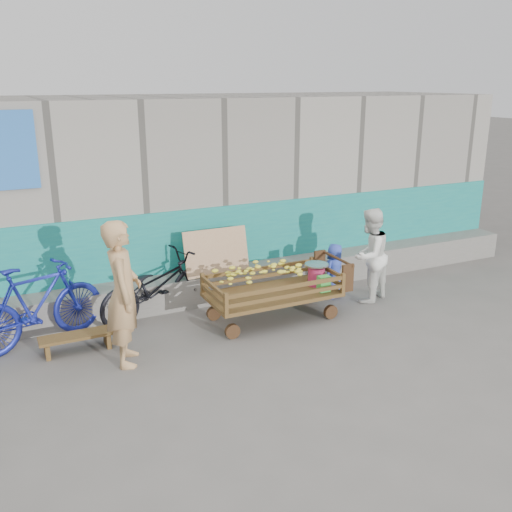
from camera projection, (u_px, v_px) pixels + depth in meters
name	position (u px, v px, depth m)	size (l,w,h in m)	color
ground	(264.00, 369.00, 6.70)	(80.00, 80.00, 0.00)	#5C5954
building_wall	(160.00, 189.00, 9.76)	(12.00, 3.50, 3.00)	gray
banana_cart	(271.00, 281.00, 7.92)	(2.00, 0.91, 0.85)	brown
bench	(77.00, 339.00, 7.11)	(0.92, 0.27, 0.23)	brown
vendor_man	(123.00, 293.00, 6.64)	(0.64, 0.42, 1.76)	tan
woman	(369.00, 255.00, 8.60)	(0.70, 0.55, 1.44)	white
child	(334.00, 271.00, 8.81)	(0.42, 0.27, 0.86)	#324ABB
bicycle_dark	(155.00, 286.00, 8.04)	(0.62, 1.78, 0.94)	black
bicycle_blue	(37.00, 305.00, 7.19)	(0.51, 1.80, 1.08)	#1A2496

